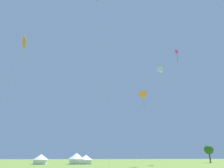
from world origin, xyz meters
The scene contains 8 objects.
kite_orange_diamond centered at (-13.45, 23.85, 16.84)m, with size 2.56×1.95×18.14m.
kite_magenta_parafoil centered at (27.11, 59.89, 37.40)m, with size 2.81×4.13×37.94m.
kite_white_delta centered at (16.37, 49.46, 25.08)m, with size 2.99×3.37×26.32m.
kite_orange_delta centered at (7.80, 38.85, 14.28)m, with size 2.66×3.11×15.49m.
festival_tent_center centered at (-16.00, 60.78, 1.50)m, with size 4.16×4.16×2.70m.
festival_tent_right centered at (-6.25, 60.78, 1.66)m, with size 4.63×4.63×3.01m.
festival_tent_left centered at (-3.58, 60.78, 1.40)m, with size 3.89×3.89×2.53m.
tree_distant_left centered at (39.45, 68.70, 4.33)m, with size 3.16×3.16×5.96m.
Camera 1 is at (-4.85, -3.15, 2.01)m, focal length 33.67 mm.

